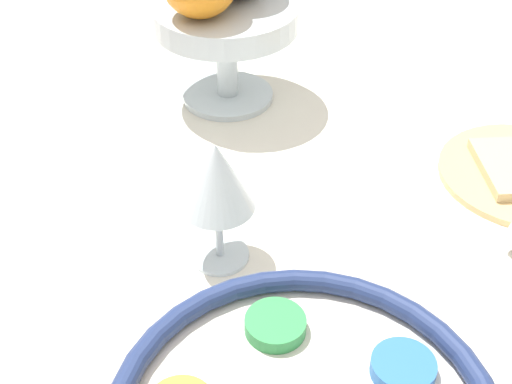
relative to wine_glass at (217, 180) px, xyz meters
name	(u,v)px	position (x,y,z in m)	size (l,w,h in m)	color
wine_glass	(217,180)	(0.00, 0.00, 0.00)	(0.07, 0.07, 0.14)	silver
fruit_stand	(226,27)	(0.30, -0.06, 0.01)	(0.18, 0.18, 0.13)	silver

